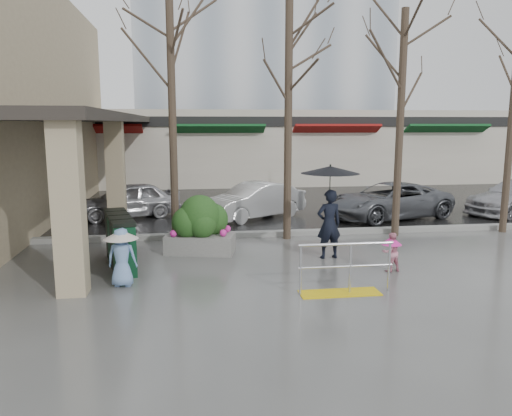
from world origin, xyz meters
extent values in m
plane|color=#51514F|center=(0.00, 0.00, 0.00)|extent=(120.00, 120.00, 0.00)
cube|color=black|center=(0.00, 22.00, 0.01)|extent=(120.00, 36.00, 0.01)
cube|color=gray|center=(0.00, 4.00, 0.07)|extent=(120.00, 0.30, 0.15)
cube|color=#2D2823|center=(-4.80, 8.00, 3.62)|extent=(2.80, 18.00, 0.25)
cube|color=tan|center=(-3.90, -0.50, 1.75)|extent=(0.55, 0.55, 3.50)
cube|color=tan|center=(-3.90, 6.00, 1.75)|extent=(0.55, 0.55, 3.50)
cube|color=beige|center=(2.00, 18.00, 2.00)|extent=(34.00, 6.00, 4.00)
cube|color=maroon|center=(-6.00, 15.10, 2.85)|extent=(4.50, 1.68, 0.87)
cube|color=#0F4C1E|center=(0.00, 15.10, 2.85)|extent=(4.50, 1.68, 0.87)
cube|color=maroon|center=(6.00, 15.10, 2.85)|extent=(4.50, 1.68, 0.87)
cube|color=#0F4C1E|center=(12.00, 15.10, 2.85)|extent=(4.50, 1.68, 0.87)
cube|color=black|center=(2.00, 15.10, 3.40)|extent=(34.00, 0.35, 0.50)
cube|color=#8C99A8|center=(4.00, 30.00, 12.50)|extent=(18.00, 12.00, 25.00)
cube|color=yellow|center=(1.30, -1.20, 0.01)|extent=(1.60, 0.50, 0.02)
cylinder|color=silver|center=(0.50, -1.20, 0.50)|extent=(0.05, 0.05, 1.00)
cylinder|color=silver|center=(1.50, -1.20, 0.50)|extent=(0.05, 0.05, 1.00)
cylinder|color=silver|center=(2.30, -1.20, 0.50)|extent=(0.05, 0.05, 1.00)
cylinder|color=silver|center=(1.40, -1.20, 1.00)|extent=(1.90, 0.06, 0.06)
cylinder|color=silver|center=(1.40, -1.20, 0.55)|extent=(1.90, 0.04, 0.04)
cylinder|color=#382B21|center=(-2.00, 3.60, 3.40)|extent=(0.22, 0.22, 6.80)
cylinder|color=#382B21|center=(1.20, 3.60, 3.50)|extent=(0.22, 0.22, 7.00)
cylinder|color=#382B21|center=(4.50, 3.60, 3.25)|extent=(0.22, 0.22, 6.50)
cylinder|color=#382B21|center=(8.00, 3.60, 3.60)|extent=(0.22, 0.22, 7.20)
imported|color=black|center=(1.81, 1.39, 0.86)|extent=(0.67, 0.48, 1.72)
cylinder|color=black|center=(1.81, 1.39, 1.75)|extent=(0.02, 0.02, 1.09)
cone|color=black|center=(1.81, 1.39, 2.20)|extent=(1.44, 1.44, 0.18)
sphere|color=black|center=(1.81, 1.39, 2.31)|extent=(0.05, 0.05, 0.05)
imported|color=pink|center=(2.89, 0.10, 0.45)|extent=(0.48, 0.41, 0.89)
cylinder|color=black|center=(2.89, 0.10, 0.61)|extent=(0.02, 0.02, 0.39)
cone|color=#F126A1|center=(2.89, 0.10, 0.71)|extent=(0.47, 0.47, 0.18)
sphere|color=black|center=(2.89, 0.10, 0.82)|extent=(0.05, 0.05, 0.05)
imported|color=#7499CF|center=(-3.00, -0.15, 0.61)|extent=(0.65, 0.47, 1.22)
cylinder|color=black|center=(-3.00, -0.15, 0.89)|extent=(0.02, 0.02, 0.57)
cone|color=silver|center=(-3.00, -0.15, 1.09)|extent=(0.71, 0.71, 0.18)
sphere|color=black|center=(-3.00, -0.15, 1.20)|extent=(0.05, 0.05, 0.05)
cube|color=slate|center=(-1.34, 2.34, 0.24)|extent=(1.89, 1.24, 0.48)
ellipsoid|color=#133A12|center=(-1.34, 2.34, 0.96)|extent=(1.06, 0.95, 1.11)
sphere|color=#133A12|center=(-1.68, 2.24, 0.83)|extent=(0.76, 0.76, 0.76)
sphere|color=#133A12|center=(-1.01, 2.48, 0.84)|extent=(0.80, 0.80, 0.80)
cube|color=#0D3B20|center=(-3.03, 0.54, 0.56)|extent=(0.56, 0.56, 1.13)
cube|color=black|center=(-3.03, 0.54, 1.18)|extent=(0.59, 0.59, 0.08)
cube|color=black|center=(-3.16, 1.09, 0.56)|extent=(0.56, 0.56, 1.13)
cube|color=black|center=(-3.16, 1.09, 1.18)|extent=(0.59, 0.59, 0.08)
cube|color=#0C3921|center=(-3.30, 1.64, 0.56)|extent=(0.56, 0.56, 1.13)
cube|color=black|center=(-3.30, 1.64, 1.18)|extent=(0.59, 0.59, 0.08)
cube|color=black|center=(-3.43, 2.19, 0.56)|extent=(0.56, 0.56, 1.13)
cube|color=black|center=(-3.43, 2.19, 1.18)|extent=(0.59, 0.59, 0.08)
imported|color=#ABABB0|center=(-3.78, 7.58, 0.63)|extent=(3.98, 2.59, 1.26)
imported|color=silver|center=(0.68, 6.83, 0.63)|extent=(3.95, 3.17, 1.26)
imported|color=slate|center=(5.38, 6.21, 0.63)|extent=(4.94, 3.31, 1.26)
camera|label=1|loc=(-1.63, -10.31, 3.32)|focal=35.00mm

